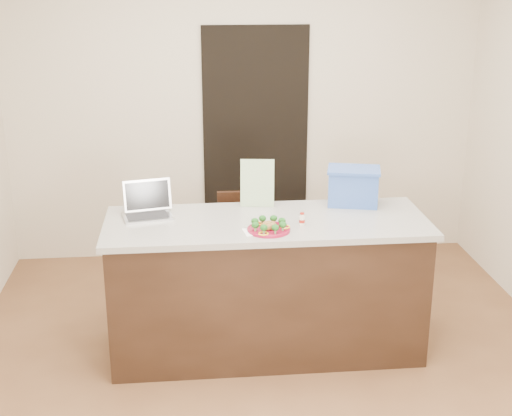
{
  "coord_description": "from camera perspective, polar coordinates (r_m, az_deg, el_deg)",
  "views": [
    {
      "loc": [
        -0.49,
        -3.99,
        2.45
      ],
      "look_at": [
        -0.07,
        0.2,
        1.02
      ],
      "focal_mm": 50.0,
      "sensor_mm": 36.0,
      "label": 1
    }
  ],
  "objects": [
    {
      "name": "ground",
      "position": [
        4.71,
        1.16,
        -12.62
      ],
      "size": [
        4.0,
        4.0,
        0.0
      ],
      "primitive_type": "plane",
      "color": "brown",
      "rests_on": "ground"
    },
    {
      "name": "yogurt_bottle",
      "position": [
        4.45,
        3.7,
        -0.95
      ],
      "size": [
        0.04,
        0.04,
        0.08
      ],
      "rotation": [
        0.0,
        0.0,
        0.06
      ],
      "color": "beige",
      "rests_on": "island"
    },
    {
      "name": "broccoli",
      "position": [
        4.33,
        1.03,
        -1.2
      ],
      "size": [
        0.22,
        0.22,
        0.04
      ],
      "color": "#124512",
      "rests_on": "plate"
    },
    {
      "name": "doorway",
      "position": [
        6.17,
        -0.03,
        5.16
      ],
      "size": [
        0.9,
        0.02,
        2.0
      ],
      "primitive_type": "cube",
      "color": "black",
      "rests_on": "ground"
    },
    {
      "name": "chair",
      "position": [
        5.32,
        -0.94,
        -2.83
      ],
      "size": [
        0.4,
        0.4,
        0.87
      ],
      "rotation": [
        0.0,
        0.0,
        -0.03
      ],
      "color": "black",
      "rests_on": "ground"
    },
    {
      "name": "knife",
      "position": [
        4.32,
        0.32,
        -1.88
      ],
      "size": [
        0.06,
        0.18,
        0.01
      ],
      "rotation": [
        0.0,
        0.0,
        0.49
      ],
      "color": "silver",
      "rests_on": "napkin"
    },
    {
      "name": "pepper_rings",
      "position": [
        4.34,
        1.02,
        -1.6
      ],
      "size": [
        0.23,
        0.24,
        0.01
      ],
      "color": "yellow",
      "rests_on": "plate"
    },
    {
      "name": "blue_box",
      "position": [
        4.85,
        7.79,
        1.75
      ],
      "size": [
        0.4,
        0.33,
        0.25
      ],
      "rotation": [
        0.0,
        0.0,
        -0.24
      ],
      "color": "#2D51A6",
      "rests_on": "island"
    },
    {
      "name": "napkin",
      "position": [
        4.33,
        -0.1,
        -1.9
      ],
      "size": [
        0.15,
        0.15,
        0.01
      ],
      "primitive_type": "cube",
      "rotation": [
        0.0,
        0.0,
        0.16
      ],
      "color": "white",
      "rests_on": "island"
    },
    {
      "name": "meatballs",
      "position": [
        4.34,
        1.07,
        -1.39
      ],
      "size": [
        0.11,
        0.11,
        0.04
      ],
      "color": "olive",
      "rests_on": "plate"
    },
    {
      "name": "room_shell",
      "position": [
        4.1,
        1.31,
        7.08
      ],
      "size": [
        4.0,
        4.0,
        4.0
      ],
      "color": "white",
      "rests_on": "ground"
    },
    {
      "name": "island",
      "position": [
        4.71,
        0.84,
        -6.23
      ],
      "size": [
        2.06,
        0.76,
        0.92
      ],
      "color": "black",
      "rests_on": "ground"
    },
    {
      "name": "leaflet",
      "position": [
        4.75,
        0.1,
        2.0
      ],
      "size": [
        0.23,
        0.08,
        0.32
      ],
      "primitive_type": "cube",
      "rotation": [
        -0.14,
        0.0,
        -0.13
      ],
      "color": "silver",
      "rests_on": "island"
    },
    {
      "name": "plate",
      "position": [
        4.35,
        1.02,
        -1.72
      ],
      "size": [
        0.26,
        0.26,
        0.02
      ],
      "rotation": [
        0.0,
        0.0,
        -0.16
      ],
      "color": "maroon",
      "rests_on": "island"
    },
    {
      "name": "fork",
      "position": [
        4.33,
        -0.37,
        -1.81
      ],
      "size": [
        0.03,
        0.13,
        0.0
      ],
      "rotation": [
        0.0,
        0.0,
        0.19
      ],
      "color": "silver",
      "rests_on": "napkin"
    },
    {
      "name": "laptop",
      "position": [
        4.66,
        -8.68,
        0.15
      ],
      "size": [
        0.35,
        0.31,
        0.22
      ],
      "rotation": [
        0.0,
        0.0,
        0.22
      ],
      "color": "#A7A7AB",
      "rests_on": "island"
    }
  ]
}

